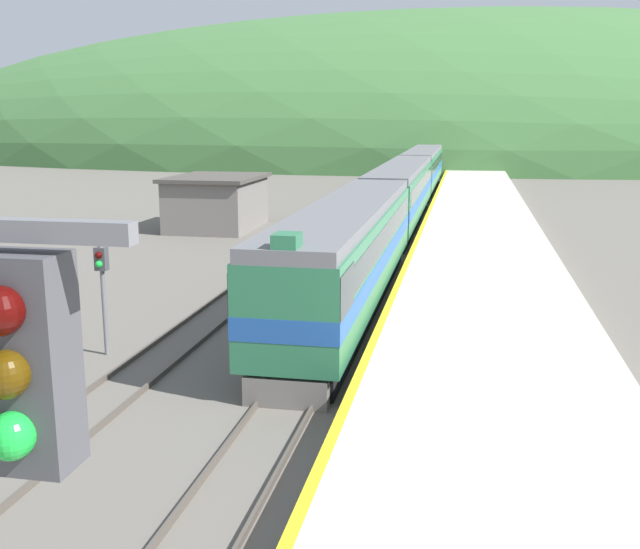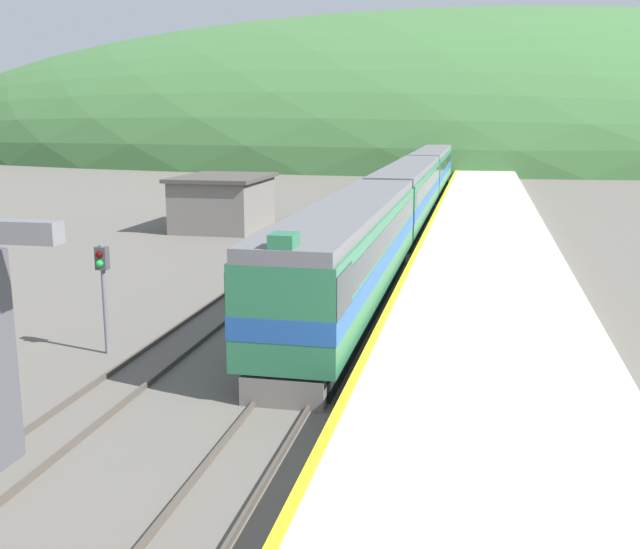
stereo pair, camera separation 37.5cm
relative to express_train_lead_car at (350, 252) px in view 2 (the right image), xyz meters
name	(u,v)px [view 2 (the right image)]	position (x,y,z in m)	size (l,w,h in m)	color
track_main	(427,196)	(0.00, 41.32, -2.16)	(1.52, 180.00, 0.16)	#4C443D
track_siding	(376,195)	(-4.72, 41.32, -2.16)	(1.52, 180.00, 0.16)	#4C443D
platform	(486,225)	(5.17, 21.32, -1.80)	(6.92, 140.00, 0.90)	#BCB5A5
distant_hills	(455,156)	(0.00, 112.52, -2.24)	(218.88, 98.50, 50.21)	#3D6B38
station_shed	(223,202)	(-11.71, 19.04, -0.49)	(5.54, 7.43, 3.47)	slate
express_train_lead_car	(350,252)	(0.00, 0.00, 0.00)	(2.87, 20.87, 4.45)	black
carriage_second	(408,192)	(0.00, 23.02, -0.01)	(2.86, 22.94, 4.09)	black
carriage_third	(432,168)	(0.00, 46.84, -0.01)	(2.86, 22.94, 4.09)	black
signal_post_siding	(103,276)	(-6.50, -6.91, 0.25)	(0.36, 0.42, 3.45)	slate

